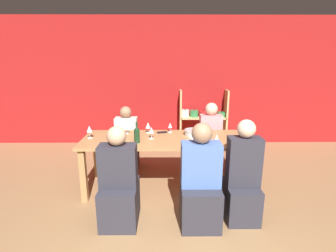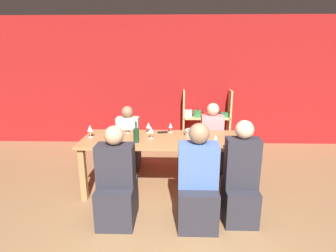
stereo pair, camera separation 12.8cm
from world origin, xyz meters
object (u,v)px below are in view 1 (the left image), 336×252
cell_phone (162,132)px  person_near_c (242,183)px  wine_glass_empty_a (151,130)px  wine_glass_empty_b (170,126)px  dining_table (168,144)px  wine_glass_white_c (89,129)px  mixing_bowl (193,132)px  wine_glass_empty_c (127,126)px  wine_bottle_green (137,134)px  person_near_a (119,189)px  person_far_b (210,145)px  shelf_unit (204,123)px  wine_glass_white_b (193,136)px  wine_glass_red_a (148,126)px  person_near_b (200,188)px  wine_glass_white_a (217,138)px  person_far_a (127,146)px

cell_phone → person_near_c: bearing=-46.8°
wine_glass_empty_a → wine_glass_empty_b: bearing=50.1°
dining_table → wine_glass_white_c: size_ratio=13.52×
mixing_bowl → wine_glass_empty_c: bearing=174.4°
wine_bottle_green → person_near_a: person_near_a is taller
wine_glass_empty_c → person_far_b: bearing=19.2°
shelf_unit → wine_glass_empty_a: 2.26m
wine_glass_white_b → person_near_c: (0.54, -0.48, -0.44)m
shelf_unit → wine_glass_white_b: size_ratio=7.26×
dining_table → person_near_c: bearing=-40.4°
wine_glass_red_a → person_near_a: person_near_a is taller
person_near_b → person_far_b: size_ratio=1.04×
wine_glass_empty_c → person_far_b: size_ratio=0.14×
wine_bottle_green → wine_glass_white_b: (0.73, -0.06, 0.00)m
dining_table → wine_glass_white_b: size_ratio=14.44×
wine_glass_white_b → person_far_b: bearing=67.2°
dining_table → person_near_b: (0.36, -0.81, -0.25)m
wine_glass_empty_a → wine_glass_empty_b: 0.41m
wine_glass_red_a → wine_bottle_green: bearing=-104.6°
dining_table → wine_glass_white_b: wine_glass_white_b is taller
wine_glass_empty_c → wine_glass_red_a: 0.31m
wine_glass_white_b → wine_bottle_green: bearing=175.0°
wine_glass_white_c → wine_bottle_green: bearing=-16.4°
wine_glass_empty_c → cell_phone: 0.53m
person_near_a → person_near_c: size_ratio=0.96×
wine_glass_white_a → cell_phone: wine_glass_white_a is taller
shelf_unit → wine_glass_empty_a: (-1.02, -1.97, 0.39)m
wine_glass_white_a → person_near_b: size_ratio=0.14×
shelf_unit → person_near_a: 3.07m
wine_glass_white_c → cell_phone: 1.05m
person_far_b → wine_glass_white_a: bearing=84.2°
wine_glass_empty_b → person_far_b: bearing=30.2°
dining_table → mixing_bowl: mixing_bowl is taller
wine_glass_white_b → wine_glass_empty_c: 1.05m
person_near_a → person_far_a: person_near_a is taller
wine_glass_empty_b → person_near_b: 1.24m
dining_table → mixing_bowl: (0.37, 0.14, 0.14)m
wine_glass_white_a → cell_phone: size_ratio=1.01×
wine_glass_white_b → person_near_a: size_ratio=0.14×
dining_table → person_near_c: (0.86, -0.73, -0.23)m
person_far_b → wine_glass_empty_b: bearing=30.2°
shelf_unit → person_far_a: (-1.49, -1.20, -0.10)m
cell_phone → person_near_b: person_near_b is taller
person_near_b → wine_glass_empty_b: bearing=106.3°
mixing_bowl → person_far_b: 0.77m
wine_glass_white_b → person_near_a: 1.14m
wine_glass_empty_c → person_near_a: (0.04, -1.03, -0.46)m
wine_glass_empty_b → person_far_b: size_ratio=0.13×
wine_glass_empty_c → wine_glass_red_a: size_ratio=0.97×
wine_glass_white_c → person_far_a: (0.40, 0.74, -0.50)m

